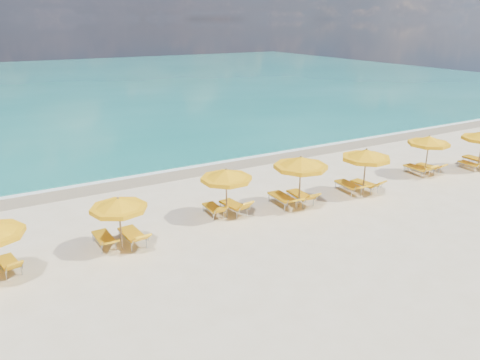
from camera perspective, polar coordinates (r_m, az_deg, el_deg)
ground_plane at (r=20.04m, az=2.16°, el=-4.46°), size 120.00×120.00×0.00m
ocean at (r=64.77m, az=-21.48°, el=10.66°), size 120.00×80.00×0.30m
wet_sand_band at (r=26.19m, az=-6.48°, el=1.16°), size 120.00×2.60×0.01m
foam_line at (r=26.89m, az=-7.18°, el=1.61°), size 120.00×1.20×0.03m
whitecap_near at (r=33.70m, az=-22.67°, el=3.84°), size 14.00×0.36×0.05m
whitecap_far at (r=44.09m, az=-5.73°, el=8.50°), size 18.00×0.30×0.05m
umbrella_2 at (r=17.08m, az=-14.60°, el=-2.95°), size 2.30×2.30×2.07m
umbrella_3 at (r=19.28m, az=-1.69°, el=0.54°), size 2.80×2.80×2.19m
umbrella_4 at (r=20.46m, az=7.42°, el=2.03°), size 2.76×2.76×2.41m
umbrella_5 at (r=22.59m, az=15.13°, el=2.94°), size 2.93×2.93×2.32m
umbrella_6 at (r=26.77m, az=22.05°, el=4.43°), size 2.59×2.59×2.20m
lounger_1_right at (r=17.58m, az=-26.30°, el=-9.40°), size 0.80×1.65×0.73m
lounger_2_left at (r=18.14m, az=-16.20°, el=-7.16°), size 0.63×1.80×0.66m
lounger_2_right at (r=18.04m, az=-12.91°, el=-6.93°), size 0.76×1.96×0.82m
lounger_3_left at (r=20.09m, az=-3.22°, el=-3.78°), size 0.62×1.65×0.75m
lounger_3_right at (r=20.26m, az=-0.72°, el=-3.48°), size 0.82×1.85×0.86m
lounger_4_left at (r=21.12m, az=5.25°, el=-2.56°), size 0.73×2.08×0.77m
lounger_4_right at (r=21.51m, az=7.42°, el=-2.24°), size 0.73×1.93×0.85m
lounger_5_left at (r=23.25m, az=13.12°, el=-0.96°), size 0.78×2.01×0.73m
lounger_5_right at (r=23.69m, az=15.03°, el=-0.78°), size 0.79×1.82×0.79m
lounger_6_left at (r=26.99m, az=20.80°, el=1.06°), size 0.65×1.86×0.81m
lounger_6_right at (r=27.69m, az=21.99°, el=1.28°), size 0.64×1.66×0.70m
lounger_7_left at (r=29.15m, az=26.25°, el=1.54°), size 0.62×1.59×0.78m
lounger_7_right at (r=30.00m, az=26.99°, el=1.97°), size 0.73×2.03×0.87m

